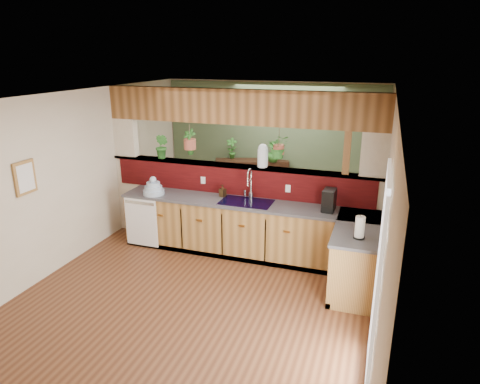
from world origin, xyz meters
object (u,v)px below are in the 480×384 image
(faucet, at_px, (250,183))
(glass_jar, at_px, (263,155))
(dish_stack, at_px, (154,189))
(coffee_maker, at_px, (329,201))
(shelving_console, at_px, (252,183))
(paper_towel, at_px, (360,228))
(soap_dispenser, at_px, (223,191))

(faucet, relative_size, glass_jar, 1.37)
(dish_stack, relative_size, coffee_maker, 1.09)
(coffee_maker, height_order, glass_jar, glass_jar)
(coffee_maker, distance_m, shelving_console, 2.98)
(faucet, distance_m, dish_stack, 1.61)
(faucet, relative_size, dish_stack, 1.46)
(faucet, height_order, paper_towel, faucet)
(faucet, xyz_separation_m, paper_towel, (1.76, -1.00, -0.14))
(soap_dispenser, xyz_separation_m, shelving_console, (-0.16, 2.14, -0.50))
(coffee_maker, bearing_deg, faucet, 177.98)
(dish_stack, relative_size, paper_towel, 1.14)
(glass_jar, distance_m, shelving_console, 2.31)
(faucet, distance_m, soap_dispenser, 0.49)
(faucet, bearing_deg, soap_dispenser, -178.23)
(paper_towel, relative_size, shelving_console, 0.20)
(soap_dispenser, relative_size, coffee_maker, 0.61)
(coffee_maker, xyz_separation_m, paper_towel, (0.50, -0.88, -0.01))
(dish_stack, relative_size, shelving_console, 0.23)
(faucet, bearing_deg, glass_jar, 57.41)
(paper_towel, height_order, glass_jar, glass_jar)
(soap_dispenser, bearing_deg, shelving_console, 94.36)
(paper_towel, bearing_deg, shelving_console, 127.31)
(dish_stack, bearing_deg, glass_jar, 16.03)
(faucet, height_order, dish_stack, faucet)
(glass_jar, bearing_deg, shelving_console, 111.88)
(faucet, xyz_separation_m, glass_jar, (0.14, 0.22, 0.40))
(dish_stack, distance_m, soap_dispenser, 1.15)
(coffee_maker, bearing_deg, paper_towel, -56.84)
(soap_dispenser, height_order, shelving_console, soap_dispenser)
(shelving_console, bearing_deg, coffee_maker, -69.62)
(coffee_maker, bearing_deg, glass_jar, 166.33)
(dish_stack, distance_m, glass_jar, 1.88)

